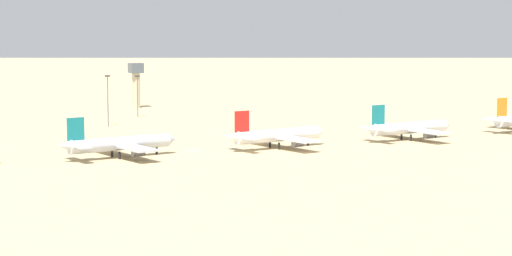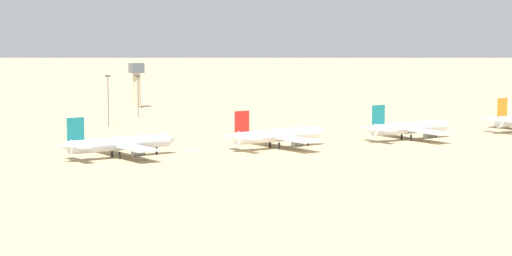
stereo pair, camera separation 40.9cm
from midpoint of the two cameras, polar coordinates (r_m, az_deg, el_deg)
name	(u,v)px [view 2 (the right image)]	position (r m, az deg, el deg)	size (l,w,h in m)	color
ground	(194,150)	(247.00, -3.80, -1.40)	(4000.00, 4000.00, 0.00)	tan
ridge_center	(12,6)	(1213.55, -14.86, 7.33)	(317.12, 217.15, 120.77)	gray
ridge_east	(227,6)	(1496.85, -1.81, 7.55)	(328.14, 216.48, 134.48)	gray
parked_jet_teal_2	(119,144)	(234.60, -8.43, -0.98)	(32.97, 27.98, 10.89)	silver
parked_jet_red_3	(277,135)	(250.08, 1.38, -0.47)	(32.98, 28.01, 10.90)	white
parked_jet_teal_4	(409,128)	(272.49, 9.49, 0.00)	(32.81, 27.69, 10.83)	silver
control_tower	(137,81)	(379.65, -7.37, 2.91)	(5.20, 5.20, 18.39)	#C6B793
light_pole_west	(138,93)	(339.75, -7.28, 2.16)	(1.80, 0.50, 15.38)	#59595E
light_pole_mid	(108,97)	(308.99, -9.10, 1.89)	(1.80, 0.50, 17.10)	#59595E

